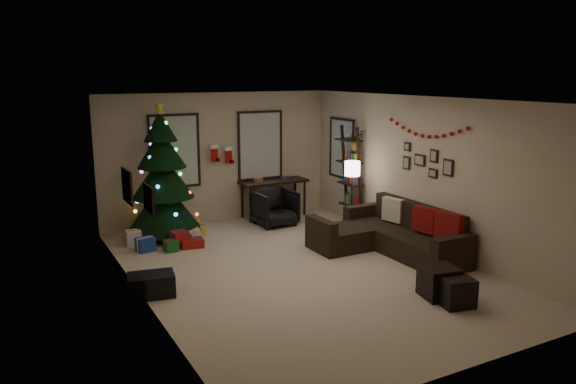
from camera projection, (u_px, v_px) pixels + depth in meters
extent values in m
plane|color=#C8B197|center=(300.00, 270.00, 8.90)|extent=(7.00, 7.00, 0.00)
plane|color=white|center=(301.00, 99.00, 8.33)|extent=(7.00, 7.00, 0.00)
plane|color=beige|center=(218.00, 158.00, 11.63)|extent=(5.00, 0.00, 5.00)
plane|color=beige|center=(471.00, 249.00, 5.60)|extent=(5.00, 0.00, 5.00)
plane|color=beige|center=(139.00, 205.00, 7.46)|extent=(0.00, 7.00, 7.00)
plane|color=beige|center=(424.00, 174.00, 9.77)|extent=(0.00, 7.00, 7.00)
cube|color=#728CB2|center=(174.00, 151.00, 11.12)|extent=(0.94, 0.02, 1.35)
cube|color=beige|center=(174.00, 151.00, 11.12)|extent=(0.94, 0.03, 1.35)
cube|color=#728CB2|center=(260.00, 146.00, 12.00)|extent=(0.94, 0.02, 1.35)
cube|color=beige|center=(260.00, 146.00, 12.00)|extent=(0.94, 0.03, 1.35)
cube|color=#728CB2|center=(342.00, 148.00, 11.92)|extent=(0.05, 0.27, 1.17)
cube|color=beige|center=(342.00, 148.00, 11.92)|extent=(0.05, 0.45, 1.17)
cylinder|color=black|center=(165.00, 229.00, 10.66)|extent=(0.10, 0.10, 0.31)
cone|color=black|center=(164.00, 205.00, 10.56)|extent=(1.42, 1.42, 0.99)
cone|color=black|center=(163.00, 176.00, 10.44)|extent=(1.17, 1.17, 0.83)
cone|color=black|center=(161.00, 148.00, 10.33)|extent=(0.92, 0.92, 0.73)
cone|color=black|center=(160.00, 126.00, 10.24)|extent=(0.62, 0.62, 0.57)
cylinder|color=maroon|center=(165.00, 236.00, 10.69)|extent=(1.14, 1.14, 0.04)
cube|color=silver|center=(190.00, 235.00, 10.42)|extent=(0.35, 0.28, 0.22)
cube|color=maroon|center=(179.00, 239.00, 10.01)|extent=(0.28, 0.25, 0.30)
cube|color=gold|center=(198.00, 230.00, 10.79)|extent=(0.25, 0.30, 0.18)
cube|color=navy|center=(146.00, 245.00, 9.78)|extent=(0.30, 0.22, 0.25)
cube|color=#14591E|center=(171.00, 246.00, 9.80)|extent=(0.22, 0.22, 0.20)
cube|color=silver|center=(134.00, 238.00, 10.12)|extent=(0.26, 0.26, 0.28)
cube|color=maroon|center=(192.00, 243.00, 10.03)|extent=(0.40, 0.30, 0.15)
cube|color=gold|center=(191.00, 227.00, 10.92)|extent=(0.35, 0.27, 0.25)
cube|color=black|center=(403.00, 242.00, 9.72)|extent=(0.82, 2.19, 0.38)
cube|color=black|center=(418.00, 216.00, 9.78)|extent=(0.20, 2.19, 0.46)
cube|color=black|center=(453.00, 255.00, 8.67)|extent=(0.82, 0.20, 0.60)
cube|color=black|center=(363.00, 220.00, 10.73)|extent=(0.82, 0.20, 0.60)
cube|color=black|center=(344.00, 238.00, 9.94)|extent=(0.77, 0.82, 0.38)
cube|color=black|center=(321.00, 236.00, 9.70)|extent=(0.18, 0.82, 0.60)
cube|color=maroon|center=(448.00, 228.00, 8.96)|extent=(0.19, 0.51, 0.50)
cube|color=maroon|center=(424.00, 220.00, 9.45)|extent=(0.21, 0.45, 0.43)
cube|color=beige|center=(393.00, 210.00, 10.18)|extent=(0.20, 0.45, 0.43)
cube|color=black|center=(439.00, 282.00, 7.77)|extent=(0.55, 0.55, 0.44)
cube|color=black|center=(456.00, 291.00, 7.50)|extent=(0.51, 0.51, 0.40)
cube|color=black|center=(274.00, 182.00, 12.04)|extent=(1.49, 0.53, 0.05)
cylinder|color=black|center=(250.00, 205.00, 11.64)|extent=(0.05, 0.05, 0.75)
cylinder|color=black|center=(242.00, 201.00, 12.01)|extent=(0.05, 0.05, 0.75)
cylinder|color=black|center=(305.00, 199.00, 12.25)|extent=(0.05, 0.05, 0.75)
cylinder|color=black|center=(295.00, 195.00, 12.61)|extent=(0.05, 0.05, 0.75)
imported|color=black|center=(275.00, 208.00, 11.43)|extent=(0.75, 0.70, 0.74)
cube|color=black|center=(360.00, 177.00, 11.19)|extent=(0.05, 0.05, 2.04)
cube|color=black|center=(345.00, 173.00, 11.66)|extent=(0.05, 0.05, 2.04)
cube|color=black|center=(350.00, 205.00, 11.55)|extent=(0.30, 0.57, 0.03)
cube|color=black|center=(351.00, 184.00, 11.45)|extent=(0.30, 0.57, 0.03)
cube|color=black|center=(351.00, 162.00, 11.36)|extent=(0.30, 0.57, 0.03)
cube|color=black|center=(352.00, 140.00, 11.26)|extent=(0.30, 0.57, 0.03)
imported|color=#4C4C4C|center=(356.00, 137.00, 11.14)|extent=(0.61, 0.58, 0.52)
cylinder|color=black|center=(351.00, 231.00, 11.01)|extent=(0.25, 0.25, 0.03)
cylinder|color=black|center=(352.00, 201.00, 10.88)|extent=(0.03, 0.03, 1.19)
cylinder|color=white|center=(352.00, 169.00, 10.75)|extent=(0.30, 0.30, 0.28)
cube|color=black|center=(127.00, 186.00, 8.11)|extent=(0.04, 0.60, 0.50)
cube|color=tan|center=(127.00, 186.00, 8.11)|extent=(0.01, 0.54, 0.45)
cube|color=black|center=(149.00, 199.00, 7.03)|extent=(0.04, 0.45, 0.35)
cube|color=beige|center=(149.00, 199.00, 7.03)|extent=(0.01, 0.41, 0.31)
cube|color=black|center=(448.00, 168.00, 9.20)|extent=(0.03, 0.22, 0.28)
cube|color=black|center=(434.00, 156.00, 9.47)|extent=(0.03, 0.18, 0.22)
cube|color=black|center=(433.00, 173.00, 9.54)|extent=(0.03, 0.20, 0.16)
cube|color=black|center=(420.00, 160.00, 9.80)|extent=(0.03, 0.26, 0.20)
cube|color=black|center=(407.00, 163.00, 10.12)|extent=(0.03, 0.18, 0.24)
cube|color=black|center=(407.00, 147.00, 10.06)|extent=(0.03, 0.16, 0.16)
cube|color=#990F0C|center=(214.00, 154.00, 11.41)|extent=(0.14, 0.04, 0.30)
cube|color=white|center=(214.00, 147.00, 11.37)|extent=(0.16, 0.05, 0.08)
cube|color=#990F0C|center=(218.00, 160.00, 11.47)|extent=(0.10, 0.04, 0.08)
cube|color=#990F0C|center=(229.00, 156.00, 11.60)|extent=(0.14, 0.04, 0.30)
cube|color=white|center=(228.00, 149.00, 11.57)|extent=(0.16, 0.05, 0.08)
cube|color=#990F0C|center=(232.00, 162.00, 11.66)|extent=(0.10, 0.04, 0.08)
cube|color=black|center=(151.00, 285.00, 7.83)|extent=(0.71, 0.53, 0.32)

